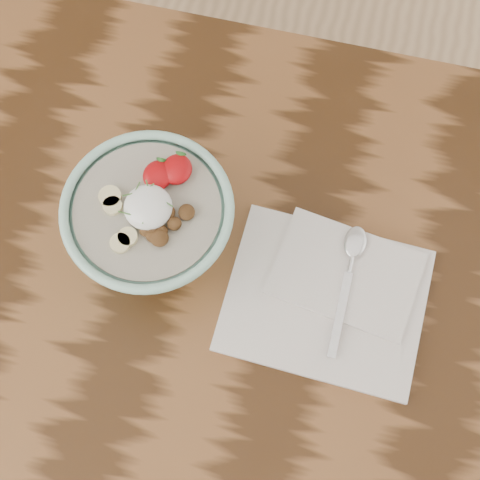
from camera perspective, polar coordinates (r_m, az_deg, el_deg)
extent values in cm
cube|color=#38200E|center=(89.37, 4.05, -7.97)|extent=(160.00, 90.00, 4.00)
cylinder|color=#9AD0BC|center=(90.52, -7.07, 0.10)|extent=(9.25, 9.25, 1.32)
torus|color=#9AD0BC|center=(80.50, -7.96, 2.63)|extent=(21.03, 21.03, 1.21)
cylinder|color=#A49E88|center=(81.11, -7.90, 2.46)|extent=(17.84, 17.84, 1.10)
ellipsoid|color=white|center=(79.47, -7.84, 2.79)|extent=(5.78, 5.78, 3.18)
ellipsoid|color=#AA070B|center=(81.16, -5.41, 6.02)|extent=(3.68, 4.05, 2.02)
cone|color=#286623|center=(81.55, -5.13, 7.14)|extent=(1.40, 1.03, 1.52)
ellipsoid|color=#AA070B|center=(81.11, -7.03, 5.50)|extent=(3.58, 3.94, 1.97)
cone|color=#286623|center=(81.46, -6.76, 6.59)|extent=(1.40, 1.03, 1.52)
cylinder|color=beige|center=(79.17, -10.18, -0.26)|extent=(2.42, 2.42, 0.70)
cylinder|color=beige|center=(79.27, -9.55, 0.27)|extent=(2.34, 2.34, 0.70)
cylinder|color=beige|center=(81.00, -10.81, 2.88)|extent=(2.34, 2.34, 0.70)
cylinder|color=beige|center=(81.52, -11.03, 3.66)|extent=(2.74, 2.74, 0.70)
ellipsoid|color=brown|center=(78.91, -5.62, 1.40)|extent=(2.44, 2.45, 1.21)
ellipsoid|color=brown|center=(78.88, -6.66, 0.79)|extent=(1.98, 1.99, 0.95)
ellipsoid|color=brown|center=(78.30, -6.88, 0.15)|extent=(2.96, 2.95, 1.14)
ellipsoid|color=brown|center=(79.03, -8.07, 0.70)|extent=(1.74, 1.49, 0.99)
ellipsoid|color=brown|center=(78.63, -7.48, 0.28)|extent=(2.13, 1.96, 0.94)
ellipsoid|color=brown|center=(79.51, -5.99, 2.41)|extent=(1.76, 2.02, 0.93)
ellipsoid|color=brown|center=(79.00, -7.53, 1.16)|extent=(1.89, 2.10, 1.24)
ellipsoid|color=brown|center=(79.19, -4.58, 2.38)|extent=(2.66, 2.72, 1.02)
cylinder|color=#457431|center=(79.48, -9.54, 3.84)|extent=(1.21, 0.70, 0.22)
cylinder|color=#457431|center=(78.49, -6.33, 3.23)|extent=(1.91, 0.91, 0.25)
cylinder|color=#457431|center=(79.45, -7.82, 4.42)|extent=(1.14, 1.44, 0.24)
cylinder|color=#457431|center=(79.68, -8.77, 4.46)|extent=(0.42, 1.47, 0.23)
cylinder|color=#457431|center=(78.10, -8.02, 1.97)|extent=(0.53, 1.86, 0.24)
cylinder|color=#457431|center=(78.62, -9.72, 2.26)|extent=(1.91, 0.26, 0.25)
cylinder|color=#457431|center=(79.58, -7.88, 4.60)|extent=(0.95, 1.47, 0.24)
cylinder|color=#457431|center=(78.61, -7.21, 3.17)|extent=(0.41, 1.54, 0.23)
cylinder|color=#457431|center=(78.41, -7.76, 2.64)|extent=(1.61, 0.58, 0.24)
cylinder|color=#457431|center=(78.56, -7.04, 3.14)|extent=(1.50, 0.98, 0.24)
cube|color=silver|center=(88.28, 7.28, -5.12)|extent=(26.34, 21.65, 0.98)
cube|color=silver|center=(88.80, 9.04, -2.86)|extent=(20.29, 15.33, 0.59)
cube|color=silver|center=(86.80, 8.53, -6.30)|extent=(1.33, 11.41, 0.35)
cylinder|color=silver|center=(88.70, 9.46, -1.87)|extent=(0.76, 2.98, 0.69)
ellipsoid|color=silver|center=(89.54, 9.82, -0.16)|extent=(3.13, 4.61, 0.94)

